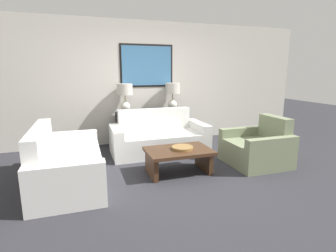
# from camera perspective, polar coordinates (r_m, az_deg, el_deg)

# --- Properties ---
(ground_plane) EXTENTS (20.00, 20.00, 0.00)m
(ground_plane) POSITION_cam_1_polar(r_m,az_deg,el_deg) (4.06, 3.56, -11.20)
(ground_plane) COLOR #28282D
(back_wall) EXTENTS (7.63, 0.12, 2.65)m
(back_wall) POSITION_cam_1_polar(r_m,az_deg,el_deg) (5.96, -4.70, 9.37)
(back_wall) COLOR beige
(back_wall) RESTS_ON ground_plane
(console_table) EXTENTS (1.47, 0.34, 0.72)m
(console_table) POSITION_cam_1_polar(r_m,az_deg,el_deg) (5.84, -3.95, -0.29)
(console_table) COLOR black
(console_table) RESTS_ON ground_plane
(table_lamp_left) EXTENTS (0.32, 0.32, 0.61)m
(table_lamp_left) POSITION_cam_1_polar(r_m,az_deg,el_deg) (5.62, -9.34, 6.83)
(table_lamp_left) COLOR silver
(table_lamp_left) RESTS_ON console_table
(table_lamp_right) EXTENTS (0.32, 0.32, 0.61)m
(table_lamp_right) POSITION_cam_1_polar(r_m,az_deg,el_deg) (5.88, 0.99, 7.20)
(table_lamp_right) COLOR silver
(table_lamp_right) RESTS_ON console_table
(couch_by_back_wall) EXTENTS (1.86, 0.90, 0.83)m
(couch_by_back_wall) POSITION_cam_1_polar(r_m,az_deg,el_deg) (5.21, -2.04, -2.73)
(couch_by_back_wall) COLOR silver
(couch_by_back_wall) RESTS_ON ground_plane
(couch_by_side) EXTENTS (0.90, 1.86, 0.83)m
(couch_by_side) POSITION_cam_1_polar(r_m,az_deg,el_deg) (4.08, -21.44, -7.74)
(couch_by_side) COLOR silver
(couch_by_side) RESTS_ON ground_plane
(coffee_table) EXTENTS (1.01, 0.68, 0.39)m
(coffee_table) POSITION_cam_1_polar(r_m,az_deg,el_deg) (4.15, 2.30, -6.52)
(coffee_table) COLOR #3D2616
(coffee_table) RESTS_ON ground_plane
(decorative_bowl) EXTENTS (0.34, 0.34, 0.04)m
(decorative_bowl) POSITION_cam_1_polar(r_m,az_deg,el_deg) (4.13, 3.14, -4.77)
(decorative_bowl) COLOR olive
(decorative_bowl) RESTS_ON coffee_table
(armchair_near_back_wall) EXTENTS (0.93, 0.95, 0.82)m
(armchair_near_back_wall) POSITION_cam_1_polar(r_m,az_deg,el_deg) (4.81, 18.89, -4.63)
(armchair_near_back_wall) COLOR #707A5B
(armchair_near_back_wall) RESTS_ON ground_plane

